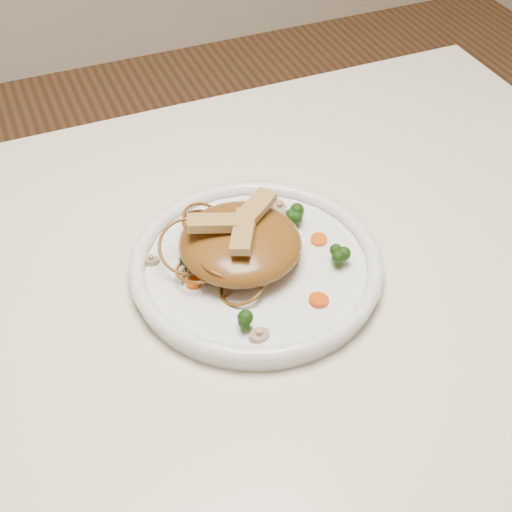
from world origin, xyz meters
name	(u,v)px	position (x,y,z in m)	size (l,w,h in m)	color
table	(232,330)	(0.00, 0.00, 0.65)	(1.20, 0.80, 0.75)	beige
plate	(256,269)	(0.03, -0.01, 0.76)	(0.30, 0.30, 0.02)	white
noodle_mound	(240,243)	(0.02, 0.01, 0.79)	(0.15, 0.15, 0.05)	brown
chicken_a	(253,211)	(0.04, 0.02, 0.83)	(0.08, 0.02, 0.01)	tan
chicken_b	(221,223)	(0.00, 0.02, 0.83)	(0.08, 0.03, 0.01)	tan
chicken_c	(244,231)	(0.02, -0.01, 0.83)	(0.07, 0.02, 0.01)	tan
broccoli_0	(295,214)	(0.10, 0.04, 0.78)	(0.03, 0.03, 0.03)	#1A3A0C
broccoli_1	(190,264)	(-0.05, 0.01, 0.78)	(0.03, 0.03, 0.03)	#1A3A0C
broccoli_2	(246,320)	(-0.02, -0.10, 0.78)	(0.02, 0.02, 0.03)	#1A3A0C
broccoli_3	(338,256)	(0.12, -0.04, 0.78)	(0.02, 0.02, 0.03)	#1A3A0C
carrot_0	(272,204)	(0.09, 0.09, 0.77)	(0.02, 0.02, 0.01)	#D14607
carrot_1	(193,283)	(-0.05, -0.01, 0.77)	(0.02, 0.02, 0.01)	#D14607
carrot_2	(319,240)	(0.12, 0.00, 0.77)	(0.02, 0.02, 0.01)	#D14607
carrot_3	(198,226)	(-0.01, 0.08, 0.77)	(0.02, 0.02, 0.01)	#D14607
carrot_4	(319,300)	(0.07, -0.09, 0.77)	(0.02, 0.02, 0.01)	#D14607
mushroom_0	(259,335)	(-0.01, -0.11, 0.77)	(0.02, 0.02, 0.01)	tan
mushroom_1	(297,210)	(0.12, 0.06, 0.77)	(0.03, 0.03, 0.01)	tan
mushroom_2	(151,261)	(-0.08, 0.05, 0.77)	(0.02, 0.02, 0.01)	tan
mushroom_3	(279,207)	(0.10, 0.08, 0.77)	(0.03, 0.03, 0.01)	tan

